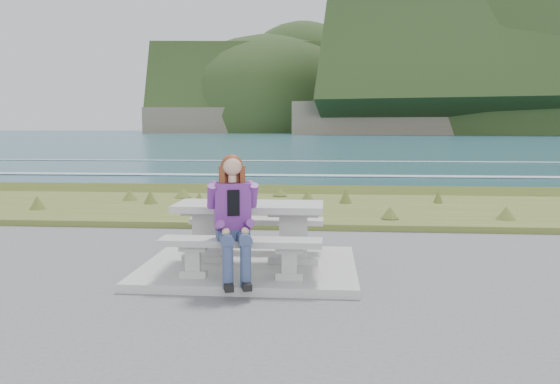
{
  "coord_description": "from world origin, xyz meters",
  "views": [
    {
      "loc": [
        0.94,
        -6.56,
        1.76
      ],
      "look_at": [
        0.27,
        1.2,
        0.85
      ],
      "focal_mm": 35.0,
      "sensor_mm": 36.0,
      "label": 1
    }
  ],
  "objects_px": {
    "bench_landward": "(241,248)",
    "seated_woman": "(234,236)",
    "picnic_table": "(250,217)",
    "bench_seaward": "(257,225)"
  },
  "relations": [
    {
      "from": "picnic_table",
      "to": "bench_seaward",
      "type": "height_order",
      "value": "picnic_table"
    },
    {
      "from": "bench_seaward",
      "to": "seated_woman",
      "type": "distance_m",
      "value": 1.54
    },
    {
      "from": "seated_woman",
      "to": "bench_landward",
      "type": "bearing_deg",
      "value": 52.15
    },
    {
      "from": "seated_woman",
      "to": "bench_seaward",
      "type": "bearing_deg",
      "value": 72.34
    },
    {
      "from": "picnic_table",
      "to": "bench_landward",
      "type": "xyz_separation_m",
      "value": [
        0.0,
        -0.7,
        -0.23
      ]
    },
    {
      "from": "picnic_table",
      "to": "seated_woman",
      "type": "relative_size",
      "value": 1.3
    },
    {
      "from": "picnic_table",
      "to": "bench_landward",
      "type": "bearing_deg",
      "value": -90.0
    },
    {
      "from": "bench_landward",
      "to": "bench_seaward",
      "type": "bearing_deg",
      "value": 90.0
    },
    {
      "from": "bench_landward",
      "to": "seated_woman",
      "type": "height_order",
      "value": "seated_woman"
    },
    {
      "from": "picnic_table",
      "to": "bench_seaward",
      "type": "xyz_separation_m",
      "value": [
        0.0,
        0.7,
        -0.23
      ]
    }
  ]
}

